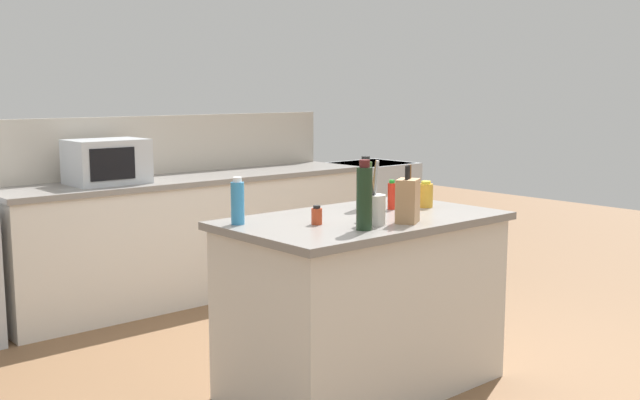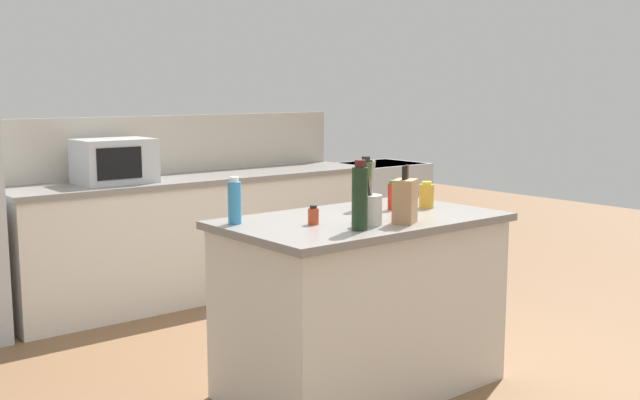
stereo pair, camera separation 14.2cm
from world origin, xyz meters
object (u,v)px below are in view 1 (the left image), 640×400
Objects in this scene: microwave at (107,162)px; spice_jar_paprika at (317,216)px; knife_block at (408,200)px; dish_soap_bottle at (238,202)px; utensil_crock at (373,208)px; hot_sauce_bottle at (392,196)px; spice_jar_oregano at (367,210)px; honey_jar at (426,195)px; wine_bottle at (364,197)px; olive_oil_bottle at (365,184)px; range_oven at (369,211)px.

microwave reaches higher than spice_jar_paprika.
dish_soap_bottle is at bearing 112.27° from knife_block.
hot_sauce_bottle is at bearing 33.31° from utensil_crock.
spice_jar_oregano is 0.41m from hot_sauce_bottle.
utensil_crock is at bearing -162.22° from honey_jar.
spice_jar_paprika is 0.41× the size of dish_soap_bottle.
hot_sauce_bottle is at bearing 32.03° from wine_bottle.
olive_oil_bottle is (-0.28, 0.20, 0.07)m from honey_jar.
wine_bottle is 0.29m from spice_jar_paprika.
olive_oil_bottle is at bearing 124.31° from hot_sauce_bottle.
wine_bottle is (-0.13, -0.07, 0.08)m from utensil_crock.
honey_jar is at bearing 9.96° from spice_jar_oregano.
honey_jar is at bearing 17.78° from utensil_crock.
honey_jar is at bearing -12.67° from dish_soap_bottle.
range_oven is 7.36× the size of spice_jar_oregano.
honey_jar is 0.35m from olive_oil_bottle.
wine_bottle is 1.42× the size of dish_soap_bottle.
wine_bottle is 0.66m from olive_oil_bottle.
range_oven is 3.42m from spice_jar_paprika.
wine_bottle is (-0.30, 0.00, 0.04)m from knife_block.
microwave is 1.57× the size of wine_bottle.
range_oven is 3.13× the size of olive_oil_bottle.
honey_jar is at bearing 1.00° from knife_block.
dish_soap_bottle is at bearing 147.40° from spice_jar_oregano.
hot_sauce_bottle reaches higher than spice_jar_paprika.
hot_sauce_bottle is (-1.93, -2.12, 0.55)m from range_oven.
range_oven is 1.74× the size of microwave.
olive_oil_bottle is (-2.02, -2.00, 0.61)m from range_oven.
range_oven is 3.17× the size of knife_block.
microwave reaches higher than spice_jar_oregano.
range_oven is at bearing 45.55° from utensil_crock.
spice_jar_paprika is at bearing -41.55° from dish_soap_bottle.
utensil_crock is 0.96× the size of wine_bottle.
spice_jar_oregano is 0.65m from dish_soap_bottle.
spice_jar_paprika is (-0.38, 0.26, -0.07)m from knife_block.
dish_soap_bottle is (-0.29, 0.26, 0.07)m from spice_jar_paprika.
olive_oil_bottle is (0.34, 0.40, 0.06)m from utensil_crock.
knife_block is 0.85m from dish_soap_bottle.
hot_sauce_bottle is at bearing 158.34° from honey_jar.
microwave is (-2.62, 0.00, 0.63)m from range_oven.
spice_jar_paprika is at bearing -88.40° from microwave.
honey_jar is 0.80m from wine_bottle.
hot_sauce_bottle is (0.37, 0.18, 0.02)m from spice_jar_oregano.
hot_sauce_bottle is 0.70× the size of dish_soap_bottle.
utensil_crock is at bearing -134.45° from range_oven.
spice_jar_oregano is 0.43× the size of olive_oil_bottle.
olive_oil_bottle is at bearing -73.18° from microwave.
spice_jar_paprika reaches higher than range_oven.
honey_jar is 0.58m from spice_jar_oregano.
range_oven is at bearing 47.68° from hot_sauce_bottle.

